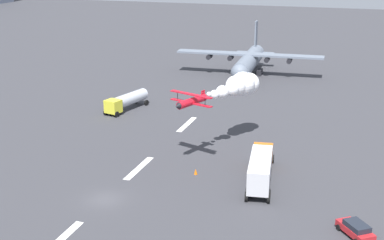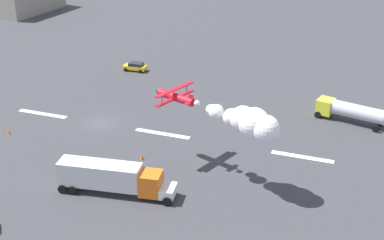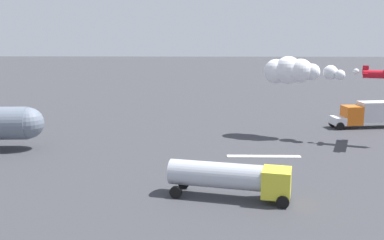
{
  "view_description": "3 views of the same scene",
  "coord_description": "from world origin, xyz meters",
  "px_view_note": "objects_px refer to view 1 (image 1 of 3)",
  "views": [
    {
      "loc": [
        -50.6,
        -27.32,
        27.6
      ],
      "look_at": [
        14.12,
        -5.86,
        5.87
      ],
      "focal_mm": 50.84,
      "sensor_mm": 36.0,
      "label": 1
    },
    {
      "loc": [
        37.68,
        -64.67,
        35.07
      ],
      "look_at": [
        13.69,
        1.01,
        2.29
      ],
      "focal_mm": 53.09,
      "sensor_mm": 36.0,
      "label": 2
    },
    {
      "loc": [
        35.78,
        47.56,
        13.1
      ],
      "look_at": [
        36.95,
        0.0,
        3.98
      ],
      "focal_mm": 42.04,
      "sensor_mm": 36.0,
      "label": 3
    }
  ],
  "objects_px": {
    "cargo_transport_plane": "(248,62)",
    "fuel_tanker_truck": "(126,101)",
    "traffic_cone_far": "(196,172)",
    "semi_truck_orange": "(261,166)",
    "followme_car_yellow": "(356,229)",
    "stunt_biplane_red": "(238,86)"
  },
  "relations": [
    {
      "from": "cargo_transport_plane",
      "to": "fuel_tanker_truck",
      "type": "bearing_deg",
      "value": 156.17
    },
    {
      "from": "cargo_transport_plane",
      "to": "traffic_cone_far",
      "type": "xyz_separation_m",
      "value": [
        -56.28,
        -5.96,
        -2.91
      ]
    },
    {
      "from": "traffic_cone_far",
      "to": "semi_truck_orange",
      "type": "bearing_deg",
      "value": -88.56
    },
    {
      "from": "cargo_transport_plane",
      "to": "semi_truck_orange",
      "type": "xyz_separation_m",
      "value": [
        -56.07,
        -14.26,
        -1.17
      ]
    },
    {
      "from": "fuel_tanker_truck",
      "to": "traffic_cone_far",
      "type": "height_order",
      "value": "fuel_tanker_truck"
    },
    {
      "from": "followme_car_yellow",
      "to": "cargo_transport_plane",
      "type": "bearing_deg",
      "value": 21.43
    },
    {
      "from": "stunt_biplane_red",
      "to": "followme_car_yellow",
      "type": "height_order",
      "value": "stunt_biplane_red"
    },
    {
      "from": "semi_truck_orange",
      "to": "stunt_biplane_red",
      "type": "bearing_deg",
      "value": 25.06
    },
    {
      "from": "cargo_transport_plane",
      "to": "stunt_biplane_red",
      "type": "height_order",
      "value": "cargo_transport_plane"
    },
    {
      "from": "stunt_biplane_red",
      "to": "traffic_cone_far",
      "type": "xyz_separation_m",
      "value": [
        -13.74,
        1.97,
        -8.12
      ]
    },
    {
      "from": "semi_truck_orange",
      "to": "fuel_tanker_truck",
      "type": "bearing_deg",
      "value": 51.11
    },
    {
      "from": "semi_truck_orange",
      "to": "followme_car_yellow",
      "type": "distance_m",
      "value": 15.39
    },
    {
      "from": "fuel_tanker_truck",
      "to": "followme_car_yellow",
      "type": "xyz_separation_m",
      "value": [
        -33.17,
        -40.43,
        -0.94
      ]
    },
    {
      "from": "semi_truck_orange",
      "to": "traffic_cone_far",
      "type": "relative_size",
      "value": 18.25
    },
    {
      "from": "cargo_transport_plane",
      "to": "semi_truck_orange",
      "type": "distance_m",
      "value": 57.86
    },
    {
      "from": "semi_truck_orange",
      "to": "followme_car_yellow",
      "type": "bearing_deg",
      "value": -130.52
    },
    {
      "from": "fuel_tanker_truck",
      "to": "semi_truck_orange",
      "type": "bearing_deg",
      "value": -128.89
    },
    {
      "from": "cargo_transport_plane",
      "to": "stunt_biplane_red",
      "type": "bearing_deg",
      "value": -169.44
    },
    {
      "from": "semi_truck_orange",
      "to": "traffic_cone_far",
      "type": "bearing_deg",
      "value": 91.44
    },
    {
      "from": "stunt_biplane_red",
      "to": "fuel_tanker_truck",
      "type": "relative_size",
      "value": 1.69
    },
    {
      "from": "stunt_biplane_red",
      "to": "traffic_cone_far",
      "type": "distance_m",
      "value": 16.08
    },
    {
      "from": "stunt_biplane_red",
      "to": "followme_car_yellow",
      "type": "distance_m",
      "value": 30.57
    }
  ]
}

